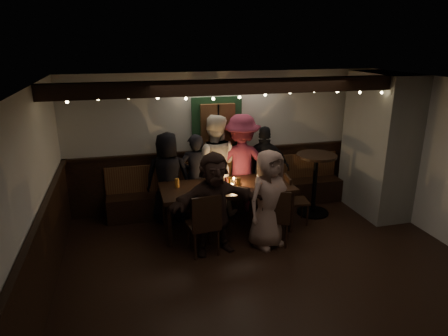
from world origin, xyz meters
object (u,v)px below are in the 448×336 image
object	(u,v)px
high_top	(315,177)
person_f	(214,204)
chair_near_left	(205,221)
person_c	(214,165)
chair_near_right	(276,214)
person_g	(268,199)
chair_end	(292,197)
person_d	(241,164)
person_b	(196,176)
person_a	(168,177)
dining_table	(227,190)
person_e	(265,168)

from	to	relation	value
high_top	person_f	xyz separation A→B (m)	(-2.13, -0.92, 0.07)
chair_near_left	person_c	distance (m)	1.65
person_c	chair_near_right	bearing A→B (deg)	130.08
chair_near_left	person_f	xyz separation A→B (m)	(0.17, 0.08, 0.24)
person_f	person_g	distance (m)	0.86
chair_end	person_d	size ratio (longest dim) A/B	0.48
person_d	person_g	distance (m)	1.45
chair_near_right	person_b	size ratio (longest dim) A/B	0.61
chair_near_left	person_a	xyz separation A→B (m)	(-0.37, 1.40, 0.25)
person_d	person_c	bearing A→B (deg)	9.19
dining_table	chair_near_right	size ratio (longest dim) A/B	2.33
person_c	person_g	bearing A→B (deg)	126.43
person_e	person_d	bearing A→B (deg)	19.00
dining_table	person_a	bearing A→B (deg)	145.54
chair_near_left	chair_end	xyz separation A→B (m)	(1.73, 0.72, -0.06)
chair_near_right	person_g	size ratio (longest dim) A/B	0.60
chair_end	person_b	size ratio (longest dim) A/B	0.57
chair_end	person_f	world-z (taller)	person_f
chair_end	person_e	world-z (taller)	person_e
person_e	person_g	world-z (taller)	person_e
chair_end	high_top	xyz separation A→B (m)	(0.57, 0.28, 0.23)
person_b	high_top	bearing A→B (deg)	172.76
person_e	chair_near_left	bearing A→B (deg)	64.41
high_top	person_c	xyz separation A→B (m)	(-1.79, 0.53, 0.21)
person_c	person_d	distance (m)	0.52
person_f	person_g	xyz separation A→B (m)	(0.86, -0.02, -0.01)
dining_table	high_top	bearing A→B (deg)	7.38
chair_near_right	person_a	world-z (taller)	person_a
person_a	high_top	bearing A→B (deg)	-177.78
person_f	high_top	bearing A→B (deg)	16.50
chair_near_right	person_e	size ratio (longest dim) A/B	0.59
person_d	person_e	xyz separation A→B (m)	(0.46, -0.00, -0.12)
dining_table	person_b	xyz separation A→B (m)	(-0.41, 0.69, 0.05)
chair_near_left	high_top	bearing A→B (deg)	23.53
chair_near_left	person_a	world-z (taller)	person_a
person_g	dining_table	bearing A→B (deg)	101.00
chair_near_right	person_c	distance (m)	1.69
dining_table	person_b	world-z (taller)	person_b
chair_end	high_top	distance (m)	0.67
chair_near_right	person_g	xyz separation A→B (m)	(-0.12, 0.04, 0.25)
person_e	person_g	size ratio (longest dim) A/B	1.02
person_b	dining_table	bearing A→B (deg)	125.50
dining_table	person_g	distance (m)	0.86
dining_table	high_top	distance (m)	1.77
high_top	person_a	distance (m)	2.70
dining_table	high_top	world-z (taller)	high_top
person_c	person_f	xyz separation A→B (m)	(-0.34, -1.45, -0.14)
chair_near_right	person_d	xyz separation A→B (m)	(-0.13, 1.48, 0.39)
person_e	person_a	bearing A→B (deg)	22.10
person_b	chair_near_left	bearing A→B (deg)	89.37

